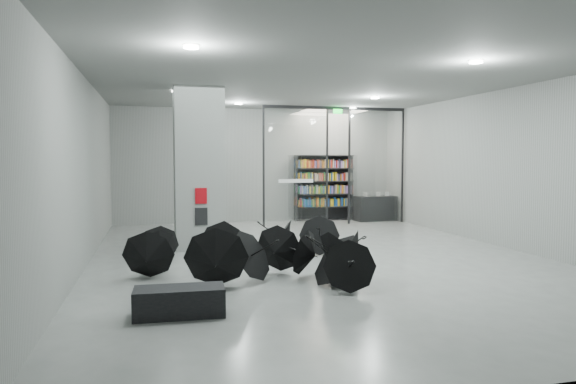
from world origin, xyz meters
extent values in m
plane|color=gray|center=(0.00, 0.00, 0.00)|extent=(14.00, 14.00, 0.00)
cube|color=slate|center=(0.00, 0.00, 4.00)|extent=(10.00, 14.00, 0.02)
cube|color=slate|center=(0.00, 7.00, 2.00)|extent=(10.00, 0.02, 4.00)
cube|color=slate|center=(0.00, -7.00, 2.00)|extent=(10.00, 0.02, 4.00)
cube|color=slate|center=(-5.00, 0.00, 2.00)|extent=(0.02, 14.00, 4.00)
cube|color=slate|center=(5.00, 0.00, 2.00)|extent=(0.02, 14.00, 4.00)
cube|color=slate|center=(-2.50, 2.00, 2.00)|extent=(1.20, 1.20, 4.00)
cube|color=#A50A07|center=(-2.50, 1.38, 1.35)|extent=(0.28, 0.04, 0.38)
cube|color=black|center=(-2.50, 1.38, 0.85)|extent=(0.30, 0.03, 0.42)
cube|color=#0CE533|center=(2.40, 5.30, 3.82)|extent=(0.30, 0.06, 0.15)
cube|color=silver|center=(1.00, 5.50, 2.00)|extent=(2.20, 0.02, 3.95)
cube|color=silver|center=(3.90, 5.50, 2.00)|extent=(2.00, 0.02, 3.95)
cube|color=black|center=(-0.10, 5.50, 2.00)|extent=(0.06, 0.06, 4.00)
cube|color=black|center=(2.10, 5.50, 2.00)|extent=(0.06, 0.06, 4.00)
cube|color=black|center=(2.90, 5.50, 2.00)|extent=(0.06, 0.06, 4.00)
cube|color=black|center=(4.90, 5.50, 2.00)|extent=(0.06, 0.06, 4.00)
cube|color=black|center=(2.40, 5.50, 3.95)|extent=(5.00, 0.08, 0.10)
cube|color=black|center=(-3.26, -3.76, 0.21)|extent=(1.30, 0.61, 0.41)
cube|color=black|center=(4.14, 6.07, 0.45)|extent=(1.54, 0.75, 0.89)
camera|label=1|loc=(-3.58, -11.23, 2.25)|focal=32.39mm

